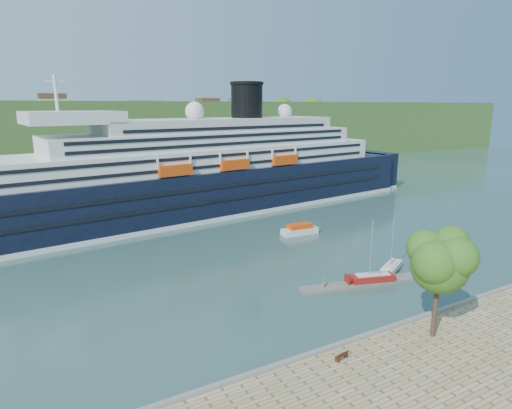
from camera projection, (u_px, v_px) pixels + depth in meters
name	position (u px, v px, depth m)	size (l,w,h in m)	color
ground	(398.00, 333.00, 43.48)	(400.00, 400.00, 0.00)	#294943
far_hillside	(111.00, 134.00, 164.28)	(400.00, 50.00, 24.00)	#2E5723
quay_coping	(400.00, 324.00, 43.05)	(220.00, 0.50, 0.30)	slate
cruise_ship	(196.00, 149.00, 88.77)	(123.33, 17.96, 27.69)	black
park_bench	(341.00, 355.00, 37.13)	(1.34, 0.55, 0.86)	#4E2516
promenade_tree	(438.00, 279.00, 39.81)	(7.08, 7.08, 11.73)	#2A5917
floating_pontoon	(366.00, 283.00, 55.23)	(18.14, 2.22, 0.40)	gray
sailboat_red	(374.00, 254.00, 54.57)	(6.39, 1.77, 8.25)	maroon
sailboat_white_far	(393.00, 245.00, 58.30)	(6.15, 1.71, 7.94)	silver
tender_launch	(300.00, 229.00, 76.78)	(6.78, 2.32, 1.87)	#D7410C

